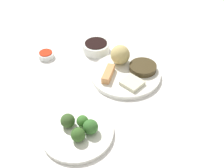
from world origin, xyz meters
The scene contains 15 objects.
tabletop centered at (0.00, 0.00, 0.01)m, with size 2.20×2.20×0.02m, color white.
main_plate centered at (-0.01, 0.05, 0.03)m, with size 0.26×0.26×0.02m, color white.
rice_scoop centered at (-0.06, 0.08, 0.07)m, with size 0.08×0.08×0.08m, color tan.
spring_roll centered at (-0.04, -0.01, 0.05)m, with size 0.09×0.03×0.03m, color tan.
crab_rangoon_wonton centered at (0.05, 0.01, 0.04)m, with size 0.07×0.07×0.01m, color beige.
stir_fry_heap centered at (0.03, 0.10, 0.05)m, with size 0.10×0.10×0.02m, color #3F331B.
broccoli_plate centered at (0.05, -0.26, 0.03)m, with size 0.22×0.22×0.01m, color white.
broccoli_floret_0 centered at (0.08, -0.28, 0.06)m, with size 0.04×0.04×0.04m, color #365E26.
broccoli_floret_1 centered at (0.05, -0.24, 0.05)m, with size 0.04×0.04×0.04m, color #3A742C.
broccoli_floret_3 centered at (0.01, -0.27, 0.06)m, with size 0.04×0.04×0.04m, color #395929.
broccoli_floret_5 centered at (0.08, -0.24, 0.06)m, with size 0.05×0.05×0.05m, color #366D2E.
soy_sauce_bowl centered at (-0.20, 0.10, 0.04)m, with size 0.11×0.11×0.04m, color white.
soy_sauce_bowl_liquid centered at (-0.20, 0.10, 0.06)m, with size 0.09×0.09×0.00m, color black.
sauce_ramekin_sweet_and_sour centered at (-0.33, -0.07, 0.03)m, with size 0.06×0.06×0.02m, color white.
sauce_ramekin_sweet_and_sour_liquid centered at (-0.33, -0.07, 0.04)m, with size 0.05×0.05×0.00m, color red.
Camera 1 is at (0.46, -0.60, 0.68)m, focal length 43.63 mm.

